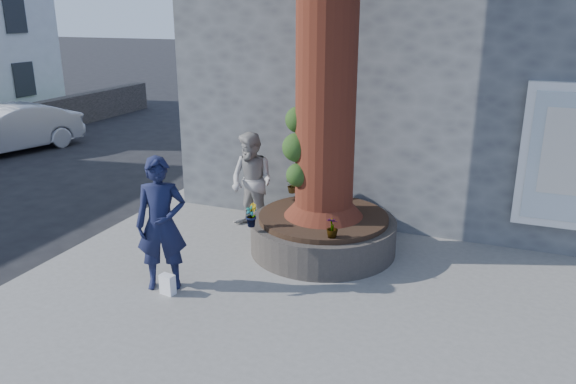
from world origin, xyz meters
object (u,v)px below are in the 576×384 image
at_px(planter, 323,233).
at_px(car_silver, 8,130).
at_px(man, 161,224).
at_px(woman, 252,182).

height_order(planter, car_silver, car_silver).
bearing_deg(man, woman, 58.18).
bearing_deg(woman, planter, 0.66).
relative_size(woman, car_silver, 0.44).
bearing_deg(car_silver, planter, -1.93).
bearing_deg(woman, car_silver, 178.56).
bearing_deg(planter, car_silver, 161.62).
relative_size(planter, woman, 1.34).
height_order(woman, car_silver, woman).
relative_size(planter, car_silver, 0.59).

